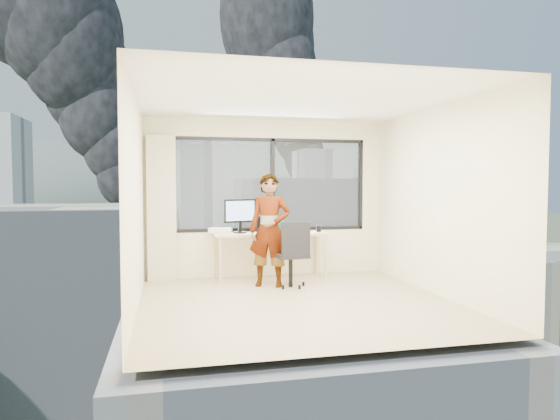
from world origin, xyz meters
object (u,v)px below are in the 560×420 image
object	(u,v)px
game_console	(220,230)
laptop	(269,225)
handbag	(277,225)
desk	(271,256)
chair	(291,253)
person	(270,230)
monitor	(240,216)

from	to	relation	value
game_console	laptop	world-z (taller)	laptop
handbag	desk	bearing A→B (deg)	-149.99
handbag	chair	bearing A→B (deg)	-108.96
person	laptop	bearing A→B (deg)	100.53
game_console	laptop	size ratio (longest dim) A/B	0.86
chair	handbag	size ratio (longest dim) A/B	3.64
desk	handbag	world-z (taller)	handbag
chair	monitor	size ratio (longest dim) A/B	1.83
desk	laptop	distance (m)	0.50
desk	game_console	size ratio (longest dim) A/B	5.38
monitor	chair	bearing A→B (deg)	-66.14
monitor	game_console	xyz separation A→B (m)	(-0.30, 0.11, -0.24)
desk	person	size ratio (longest dim) A/B	1.06
chair	handbag	xyz separation A→B (m)	(-0.02, 0.87, 0.35)
game_console	handbag	xyz separation A→B (m)	(0.93, -0.03, 0.07)
game_console	handbag	size ratio (longest dim) A/B	1.20
monitor	handbag	world-z (taller)	monitor
desk	chair	xyz separation A→B (m)	(0.15, -0.71, 0.13)
laptop	handbag	bearing A→B (deg)	46.36
game_console	laptop	bearing A→B (deg)	4.14
desk	chair	world-z (taller)	chair
person	game_console	xyz separation A→B (m)	(-0.66, 0.77, -0.06)
chair	person	bearing A→B (deg)	148.59
desk	monitor	distance (m)	0.82
person	monitor	bearing A→B (deg)	139.90
laptop	chair	bearing A→B (deg)	-77.16
chair	laptop	distance (m)	0.79
handbag	game_console	bearing A→B (deg)	157.65
monitor	laptop	bearing A→B (deg)	-29.65
person	handbag	xyz separation A→B (m)	(0.27, 0.73, 0.01)
desk	laptop	xyz separation A→B (m)	(-0.04, -0.04, 0.49)
monitor	game_console	distance (m)	0.40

